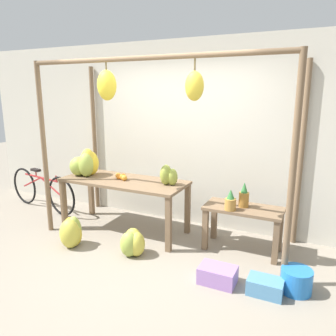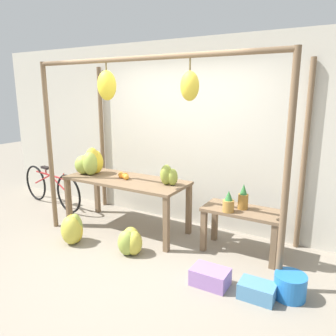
{
  "view_description": "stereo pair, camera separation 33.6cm",
  "coord_description": "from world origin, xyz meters",
  "px_view_note": "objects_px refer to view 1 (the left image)",
  "views": [
    {
      "loc": [
        1.93,
        -3.05,
        2.05
      ],
      "look_at": [
        0.07,
        0.83,
        1.04
      ],
      "focal_mm": 35.0,
      "sensor_mm": 36.0,
      "label": 1
    },
    {
      "loc": [
        2.22,
        -2.89,
        2.05
      ],
      "look_at": [
        0.07,
        0.83,
        1.04
      ],
      "focal_mm": 35.0,
      "sensor_mm": 36.0,
      "label": 2
    }
  ],
  "objects_px": {
    "banana_pile_ground_left": "(72,233)",
    "banana_pile_ground_right": "(133,243)",
    "orange_pile": "(122,177)",
    "blue_bucket": "(296,281)",
    "banana_pile_on_table": "(86,164)",
    "fruit_crate_purple": "(265,286)",
    "fruit_crate_white": "(218,275)",
    "papaya_pile": "(168,176)",
    "parked_bicycle": "(42,190)",
    "pineapple_cluster": "(237,199)"
  },
  "relations": [
    {
      "from": "banana_pile_ground_left",
      "to": "banana_pile_ground_right",
      "type": "distance_m",
      "value": 0.89
    },
    {
      "from": "orange_pile",
      "to": "banana_pile_ground_left",
      "type": "distance_m",
      "value": 1.04
    },
    {
      "from": "banana_pile_ground_right",
      "to": "blue_bucket",
      "type": "height_order",
      "value": "banana_pile_ground_right"
    },
    {
      "from": "banana_pile_on_table",
      "to": "fruit_crate_purple",
      "type": "bearing_deg",
      "value": -13.81
    },
    {
      "from": "orange_pile",
      "to": "fruit_crate_white",
      "type": "relative_size",
      "value": 0.58
    },
    {
      "from": "banana_pile_ground_left",
      "to": "banana_pile_ground_right",
      "type": "bearing_deg",
      "value": 9.15
    },
    {
      "from": "blue_bucket",
      "to": "papaya_pile",
      "type": "relative_size",
      "value": 1.1
    },
    {
      "from": "parked_bicycle",
      "to": "orange_pile",
      "type": "bearing_deg",
      "value": -4.43
    },
    {
      "from": "blue_bucket",
      "to": "parked_bicycle",
      "type": "distance_m",
      "value": 4.35
    },
    {
      "from": "pineapple_cluster",
      "to": "fruit_crate_purple",
      "type": "relative_size",
      "value": 0.92
    },
    {
      "from": "fruit_crate_white",
      "to": "parked_bicycle",
      "type": "height_order",
      "value": "parked_bicycle"
    },
    {
      "from": "orange_pile",
      "to": "pineapple_cluster",
      "type": "bearing_deg",
      "value": 1.65
    },
    {
      "from": "blue_bucket",
      "to": "fruit_crate_white",
      "type": "bearing_deg",
      "value": -165.94
    },
    {
      "from": "orange_pile",
      "to": "banana_pile_ground_left",
      "type": "xyz_separation_m",
      "value": [
        -0.33,
        -0.76,
        -0.64
      ]
    },
    {
      "from": "banana_pile_ground_right",
      "to": "parked_bicycle",
      "type": "distance_m",
      "value": 2.46
    },
    {
      "from": "banana_pile_on_table",
      "to": "banana_pile_ground_left",
      "type": "height_order",
      "value": "banana_pile_on_table"
    },
    {
      "from": "banana_pile_on_table",
      "to": "fruit_crate_white",
      "type": "xyz_separation_m",
      "value": [
        2.32,
        -0.71,
        -0.87
      ]
    },
    {
      "from": "banana_pile_ground_left",
      "to": "blue_bucket",
      "type": "height_order",
      "value": "banana_pile_ground_left"
    },
    {
      "from": "banana_pile_ground_left",
      "to": "banana_pile_on_table",
      "type": "bearing_deg",
      "value": 111.53
    },
    {
      "from": "orange_pile",
      "to": "banana_pile_ground_right",
      "type": "xyz_separation_m",
      "value": [
        0.55,
        -0.62,
        -0.67
      ]
    },
    {
      "from": "banana_pile_ground_left",
      "to": "fruit_crate_white",
      "type": "height_order",
      "value": "banana_pile_ground_left"
    },
    {
      "from": "orange_pile",
      "to": "fruit_crate_white",
      "type": "height_order",
      "value": "orange_pile"
    },
    {
      "from": "pineapple_cluster",
      "to": "blue_bucket",
      "type": "height_order",
      "value": "pineapple_cluster"
    },
    {
      "from": "banana_pile_ground_right",
      "to": "parked_bicycle",
      "type": "relative_size",
      "value": 0.22
    },
    {
      "from": "banana_pile_ground_left",
      "to": "papaya_pile",
      "type": "bearing_deg",
      "value": 36.71
    },
    {
      "from": "banana_pile_ground_left",
      "to": "fruit_crate_purple",
      "type": "relative_size",
      "value": 1.15
    },
    {
      "from": "pineapple_cluster",
      "to": "banana_pile_ground_left",
      "type": "height_order",
      "value": "pineapple_cluster"
    },
    {
      "from": "banana_pile_ground_left",
      "to": "blue_bucket",
      "type": "relative_size",
      "value": 1.29
    },
    {
      "from": "banana_pile_ground_right",
      "to": "banana_pile_on_table",
      "type": "bearing_deg",
      "value": 153.68
    },
    {
      "from": "pineapple_cluster",
      "to": "banana_pile_ground_right",
      "type": "height_order",
      "value": "pineapple_cluster"
    },
    {
      "from": "fruit_crate_white",
      "to": "blue_bucket",
      "type": "xyz_separation_m",
      "value": [
        0.79,
        0.2,
        0.03
      ]
    },
    {
      "from": "banana_pile_on_table",
      "to": "parked_bicycle",
      "type": "relative_size",
      "value": 0.29
    },
    {
      "from": "banana_pile_ground_right",
      "to": "fruit_crate_purple",
      "type": "bearing_deg",
      "value": -4.11
    },
    {
      "from": "parked_bicycle",
      "to": "papaya_pile",
      "type": "height_order",
      "value": "papaya_pile"
    },
    {
      "from": "banana_pile_on_table",
      "to": "pineapple_cluster",
      "type": "relative_size",
      "value": 1.53
    },
    {
      "from": "pineapple_cluster",
      "to": "papaya_pile",
      "type": "distance_m",
      "value": 0.99
    },
    {
      "from": "fruit_crate_white",
      "to": "papaya_pile",
      "type": "xyz_separation_m",
      "value": [
        -0.98,
        0.79,
        0.83
      ]
    },
    {
      "from": "blue_bucket",
      "to": "fruit_crate_purple",
      "type": "bearing_deg",
      "value": -147.32
    },
    {
      "from": "parked_bicycle",
      "to": "fruit_crate_purple",
      "type": "height_order",
      "value": "parked_bicycle"
    },
    {
      "from": "banana_pile_ground_right",
      "to": "blue_bucket",
      "type": "bearing_deg",
      "value": 1.81
    },
    {
      "from": "parked_bicycle",
      "to": "papaya_pile",
      "type": "xyz_separation_m",
      "value": [
        2.52,
        -0.1,
        0.57
      ]
    },
    {
      "from": "banana_pile_on_table",
      "to": "pineapple_cluster",
      "type": "height_order",
      "value": "banana_pile_on_table"
    },
    {
      "from": "papaya_pile",
      "to": "fruit_crate_purple",
      "type": "bearing_deg",
      "value": -27.5
    },
    {
      "from": "banana_pile_ground_left",
      "to": "parked_bicycle",
      "type": "relative_size",
      "value": 0.24
    },
    {
      "from": "fruit_crate_white",
      "to": "fruit_crate_purple",
      "type": "height_order",
      "value": "fruit_crate_white"
    },
    {
      "from": "parked_bicycle",
      "to": "pineapple_cluster",
      "type": "bearing_deg",
      "value": -1.47
    },
    {
      "from": "banana_pile_on_table",
      "to": "papaya_pile",
      "type": "xyz_separation_m",
      "value": [
        1.35,
        0.08,
        -0.04
      ]
    },
    {
      "from": "fruit_crate_white",
      "to": "fruit_crate_purple",
      "type": "xyz_separation_m",
      "value": [
        0.51,
        0.02,
        -0.01
      ]
    },
    {
      "from": "pineapple_cluster",
      "to": "blue_bucket",
      "type": "xyz_separation_m",
      "value": [
        0.8,
        -0.6,
        -0.59
      ]
    },
    {
      "from": "banana_pile_ground_left",
      "to": "parked_bicycle",
      "type": "bearing_deg",
      "value": 148.37
    }
  ]
}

